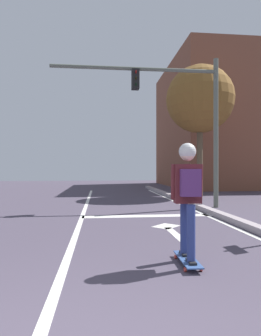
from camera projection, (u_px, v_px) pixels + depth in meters
lane_line_center at (81, 221)px, 7.26m from camera, size 0.12×20.00×0.01m
lane_line_curbside at (213, 218)px, 7.63m from camera, size 0.12×20.00×0.01m
stop_bar at (148, 216)px, 8.01m from camera, size 3.58×0.40×0.01m
lane_arrow_stem at (176, 235)px, 5.75m from camera, size 0.16×1.40×0.01m
lane_arrow_head at (166, 226)px, 6.59m from camera, size 0.71×0.71×0.01m
curb_strip at (222, 216)px, 7.65m from camera, size 0.24×24.00×0.14m
skateboard at (187, 259)px, 3.96m from camera, size 0.25×0.80×0.08m
skater at (188, 186)px, 3.95m from camera, size 0.44×0.60×1.57m
traffic_signal_mast at (177, 104)px, 9.64m from camera, size 5.54×0.34×5.00m
roadside_tree at (200, 100)px, 13.69m from camera, size 3.17×3.17×6.15m
building_block at (234, 126)px, 21.87m from camera, size 9.93×10.00×8.98m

